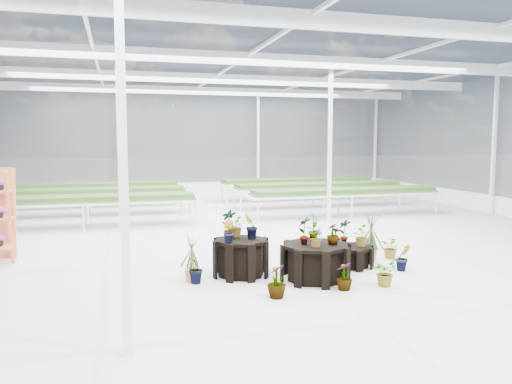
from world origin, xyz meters
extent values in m
plane|color=gray|center=(0.00, 0.00, 0.00)|extent=(24.00, 24.00, 0.00)
cylinder|color=black|center=(-0.96, -1.09, 0.34)|extent=(1.11, 1.11, 0.67)
cylinder|color=black|center=(0.24, -1.69, 0.32)|extent=(1.33, 1.33, 0.64)
cylinder|color=black|center=(1.24, -0.99, 0.20)|extent=(0.92, 0.92, 0.40)
imported|color=#2C451D|center=(-1.16, -0.99, 0.94)|extent=(0.31, 0.24, 0.54)
imported|color=#2C451D|center=(-0.79, -1.13, 0.91)|extent=(0.33, 0.31, 0.48)
imported|color=#2C451D|center=(-0.99, -0.86, 0.88)|extent=(0.49, 0.48, 0.41)
imported|color=#2C451D|center=(-1.25, -1.33, 0.87)|extent=(0.23, 0.26, 0.40)
imported|color=#2C451D|center=(0.03, -1.66, 0.89)|extent=(0.32, 0.28, 0.50)
imported|color=#2C451D|center=(0.51, -1.80, 0.83)|extent=(0.29, 0.29, 0.38)
imported|color=#2C451D|center=(0.31, -1.39, 0.92)|extent=(0.35, 0.36, 0.57)
imported|color=#2C451D|center=(0.16, -1.92, 0.80)|extent=(0.31, 0.34, 0.32)
imported|color=#2C451D|center=(0.98, -0.91, 0.58)|extent=(0.29, 0.29, 0.36)
imported|color=#2C451D|center=(1.42, -1.08, 0.61)|extent=(0.33, 0.38, 0.41)
imported|color=#2C451D|center=(1.22, -0.78, 0.65)|extent=(0.28, 0.20, 0.50)
imported|color=#2C451D|center=(-1.84, -1.38, 0.27)|extent=(0.38, 0.38, 0.54)
imported|color=#2C451D|center=(-0.73, -2.47, 0.27)|extent=(0.42, 0.42, 0.53)
imported|color=#2C451D|center=(0.46, -2.38, 0.23)|extent=(0.34, 0.34, 0.46)
imported|color=#2C451D|center=(1.22, -2.34, 0.24)|extent=(0.57, 0.55, 0.48)
imported|color=#2C451D|center=(2.05, -1.56, 0.26)|extent=(0.30, 0.25, 0.52)
imported|color=#2C451D|center=(2.36, -0.63, 0.23)|extent=(0.51, 0.53, 0.46)
imported|color=#2C451D|center=(0.97, 0.04, 0.30)|extent=(0.28, 0.36, 0.60)
imported|color=#2C451D|center=(-0.28, 0.09, 0.25)|extent=(0.32, 0.30, 0.50)
camera|label=1|loc=(-3.06, -9.64, 2.45)|focal=35.00mm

